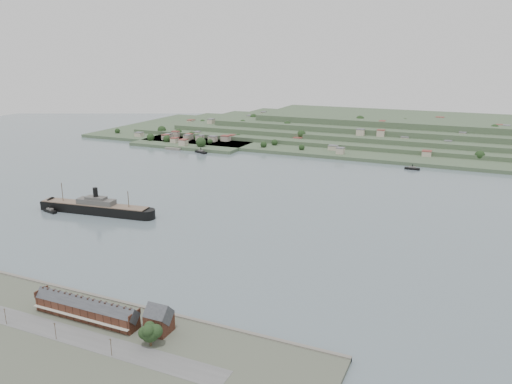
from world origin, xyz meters
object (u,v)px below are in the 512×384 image
at_px(gabled_building, 159,319).
at_px(fig_tree, 150,332).
at_px(tugboat, 50,211).
at_px(terrace_row, 86,309).
at_px(steamship, 92,207).

xyz_separation_m(gabled_building, fig_tree, (3.06, -10.77, 0.44)).
bearing_deg(tugboat, fig_tree, -33.94).
xyz_separation_m(terrace_row, tugboat, (-141.78, 115.96, -5.39)).
bearing_deg(steamship, fig_tree, -41.75).
bearing_deg(fig_tree, tugboat, 146.06).
relative_size(gabled_building, fig_tree, 1.30).
bearing_deg(terrace_row, gabled_building, 6.12).
height_order(gabled_building, tugboat, gabled_building).
bearing_deg(tugboat, gabled_building, -31.98).
bearing_deg(tugboat, steamship, 22.25).
relative_size(gabled_building, tugboat, 1.03).
distance_m(gabled_building, fig_tree, 11.21).
bearing_deg(steamship, gabled_building, -39.98).
distance_m(terrace_row, steamship, 169.86).
distance_m(gabled_building, steamship, 193.84).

